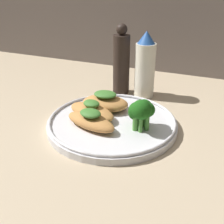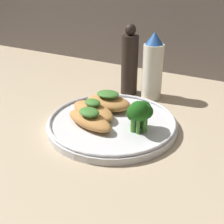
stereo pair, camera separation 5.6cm
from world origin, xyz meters
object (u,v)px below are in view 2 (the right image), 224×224
at_px(broccoli_bunch, 139,112).
at_px(sauce_bottle, 153,68).
at_px(pepper_grinder, 130,63).
at_px(plate, 112,123).

relative_size(broccoli_bunch, sauce_bottle, 0.40).
bearing_deg(sauce_bottle, pepper_grinder, 180.00).
bearing_deg(broccoli_bunch, plate, 173.21).
relative_size(sauce_bottle, pepper_grinder, 0.93).
distance_m(plate, broccoli_bunch, 0.07).
bearing_deg(sauce_bottle, broccoli_bunch, -75.42).
bearing_deg(pepper_grinder, broccoli_bunch, -59.33).
bearing_deg(pepper_grinder, sauce_bottle, -0.00).
xyz_separation_m(sauce_bottle, pepper_grinder, (-0.06, 0.00, 0.00)).
relative_size(plate, broccoli_bunch, 4.02).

